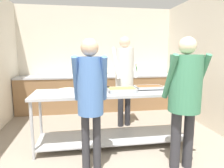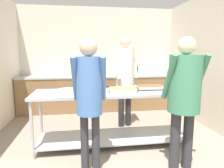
{
  "view_description": "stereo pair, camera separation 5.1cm",
  "coord_description": "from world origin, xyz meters",
  "px_view_note": "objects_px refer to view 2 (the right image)",
  "views": [
    {
      "loc": [
        -0.47,
        -1.18,
        1.49
      ],
      "look_at": [
        0.04,
        1.95,
        0.98
      ],
      "focal_mm": 32.0,
      "sensor_mm": 36.0,
      "label": 1
    },
    {
      "loc": [
        -0.42,
        -1.19,
        1.49
      ],
      "look_at": [
        0.04,
        1.95,
        0.98
      ],
      "focal_mm": 32.0,
      "sensor_mm": 36.0,
      "label": 2
    }
  ],
  "objects_px": {
    "cook_behind_counter": "(125,72)",
    "serving_tray_roast": "(122,90)",
    "sauce_pan": "(92,89)",
    "guest_serving_right": "(184,91)",
    "plate_stack": "(68,90)",
    "guest_serving_left": "(89,91)",
    "serving_tray_vegetables": "(149,88)",
    "water_bottle": "(137,70)"
  },
  "relations": [
    {
      "from": "plate_stack",
      "to": "cook_behind_counter",
      "type": "distance_m",
      "value": 1.27
    },
    {
      "from": "cook_behind_counter",
      "to": "serving_tray_roast",
      "type": "bearing_deg",
      "value": -105.37
    },
    {
      "from": "serving_tray_roast",
      "to": "sauce_pan",
      "type": "bearing_deg",
      "value": 171.82
    },
    {
      "from": "plate_stack",
      "to": "guest_serving_left",
      "type": "bearing_deg",
      "value": -68.63
    },
    {
      "from": "plate_stack",
      "to": "water_bottle",
      "type": "relative_size",
      "value": 1.0
    },
    {
      "from": "sauce_pan",
      "to": "water_bottle",
      "type": "xyz_separation_m",
      "value": [
        1.25,
        1.93,
        0.1
      ]
    },
    {
      "from": "guest_serving_right",
      "to": "serving_tray_vegetables",
      "type": "bearing_deg",
      "value": 99.24
    },
    {
      "from": "serving_tray_roast",
      "to": "guest_serving_left",
      "type": "xyz_separation_m",
      "value": [
        -0.52,
        -0.65,
        0.13
      ]
    },
    {
      "from": "plate_stack",
      "to": "sauce_pan",
      "type": "height_order",
      "value": "sauce_pan"
    },
    {
      "from": "sauce_pan",
      "to": "guest_serving_right",
      "type": "xyz_separation_m",
      "value": [
        1.09,
        -0.83,
        0.1
      ]
    },
    {
      "from": "guest_serving_left",
      "to": "serving_tray_roast",
      "type": "bearing_deg",
      "value": 51.33
    },
    {
      "from": "sauce_pan",
      "to": "water_bottle",
      "type": "distance_m",
      "value": 2.3
    },
    {
      "from": "plate_stack",
      "to": "guest_serving_left",
      "type": "height_order",
      "value": "guest_serving_left"
    },
    {
      "from": "serving_tray_roast",
      "to": "serving_tray_vegetables",
      "type": "height_order",
      "value": "same"
    },
    {
      "from": "plate_stack",
      "to": "serving_tray_roast",
      "type": "xyz_separation_m",
      "value": [
        0.84,
        -0.16,
        0.01
      ]
    },
    {
      "from": "serving_tray_vegetables",
      "to": "guest_serving_right",
      "type": "relative_size",
      "value": 0.27
    },
    {
      "from": "cook_behind_counter",
      "to": "water_bottle",
      "type": "height_order",
      "value": "cook_behind_counter"
    },
    {
      "from": "sauce_pan",
      "to": "cook_behind_counter",
      "type": "distance_m",
      "value": 1.04
    },
    {
      "from": "sauce_pan",
      "to": "water_bottle",
      "type": "relative_size",
      "value": 1.48
    },
    {
      "from": "serving_tray_roast",
      "to": "guest_serving_right",
      "type": "bearing_deg",
      "value": -50.34
    },
    {
      "from": "cook_behind_counter",
      "to": "water_bottle",
      "type": "bearing_deg",
      "value": 64.2
    },
    {
      "from": "serving_tray_roast",
      "to": "water_bottle",
      "type": "distance_m",
      "value": 2.15
    },
    {
      "from": "sauce_pan",
      "to": "cook_behind_counter",
      "type": "height_order",
      "value": "cook_behind_counter"
    },
    {
      "from": "sauce_pan",
      "to": "serving_tray_vegetables",
      "type": "height_order",
      "value": "sauce_pan"
    },
    {
      "from": "plate_stack",
      "to": "cook_behind_counter",
      "type": "bearing_deg",
      "value": 31.92
    },
    {
      "from": "serving_tray_vegetables",
      "to": "water_bottle",
      "type": "height_order",
      "value": "water_bottle"
    },
    {
      "from": "sauce_pan",
      "to": "serving_tray_roast",
      "type": "distance_m",
      "value": 0.46
    },
    {
      "from": "plate_stack",
      "to": "serving_tray_vegetables",
      "type": "distance_m",
      "value": 1.32
    },
    {
      "from": "sauce_pan",
      "to": "serving_tray_roast",
      "type": "bearing_deg",
      "value": -8.18
    },
    {
      "from": "plate_stack",
      "to": "water_bottle",
      "type": "height_order",
      "value": "water_bottle"
    },
    {
      "from": "serving_tray_vegetables",
      "to": "water_bottle",
      "type": "xyz_separation_m",
      "value": [
        0.31,
        1.86,
        0.12
      ]
    },
    {
      "from": "serving_tray_vegetables",
      "to": "water_bottle",
      "type": "bearing_deg",
      "value": 80.6
    },
    {
      "from": "sauce_pan",
      "to": "plate_stack",
      "type": "bearing_deg",
      "value": 166.43
    },
    {
      "from": "serving_tray_vegetables",
      "to": "cook_behind_counter",
      "type": "bearing_deg",
      "value": 110.6
    },
    {
      "from": "guest_serving_left",
      "to": "water_bottle",
      "type": "relative_size",
      "value": 5.94
    },
    {
      "from": "plate_stack",
      "to": "serving_tray_vegetables",
      "type": "height_order",
      "value": "serving_tray_vegetables"
    },
    {
      "from": "cook_behind_counter",
      "to": "guest_serving_right",
      "type": "bearing_deg",
      "value": -75.68
    },
    {
      "from": "serving_tray_vegetables",
      "to": "guest_serving_right",
      "type": "distance_m",
      "value": 0.91
    },
    {
      "from": "serving_tray_roast",
      "to": "cook_behind_counter",
      "type": "xyz_separation_m",
      "value": [
        0.23,
        0.82,
        0.2
      ]
    },
    {
      "from": "plate_stack",
      "to": "serving_tray_roast",
      "type": "bearing_deg",
      "value": -10.65
    },
    {
      "from": "sauce_pan",
      "to": "serving_tray_vegetables",
      "type": "distance_m",
      "value": 0.95
    },
    {
      "from": "guest_serving_left",
      "to": "cook_behind_counter",
      "type": "xyz_separation_m",
      "value": [
        0.75,
        1.47,
        0.08
      ]
    }
  ]
}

